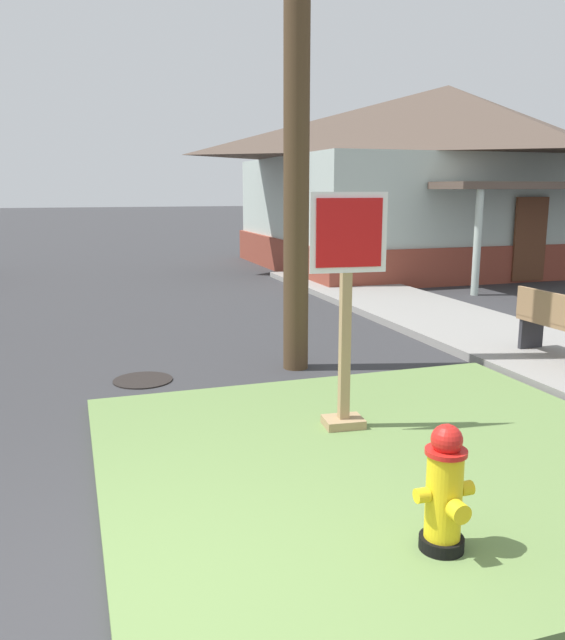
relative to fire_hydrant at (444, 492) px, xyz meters
name	(u,v)px	position (x,y,z in m)	size (l,w,h in m)	color
ground_plane	(112,635)	(-1.97, -0.06, -0.46)	(160.00, 160.00, 0.00)	#333335
grass_corner_patch	(391,458)	(0.39, 1.40, -0.42)	(4.73, 4.51, 0.08)	#668447
sidewalk_strip	(482,332)	(3.95, 5.21, -0.40)	(2.20, 15.26, 0.12)	gray
fire_hydrant	(444,492)	(0.00, 0.00, 0.00)	(0.38, 0.34, 0.80)	black
stop_sign	(346,318)	(0.26, 2.10, 0.65)	(0.70, 0.31, 2.14)	#A3845B
manhole_cover	(143,380)	(-1.32, 4.44, -0.45)	(0.70, 0.70, 0.02)	black
corner_house	(445,175)	(8.48, 13.77, 2.18)	(10.88, 9.40, 5.13)	brown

